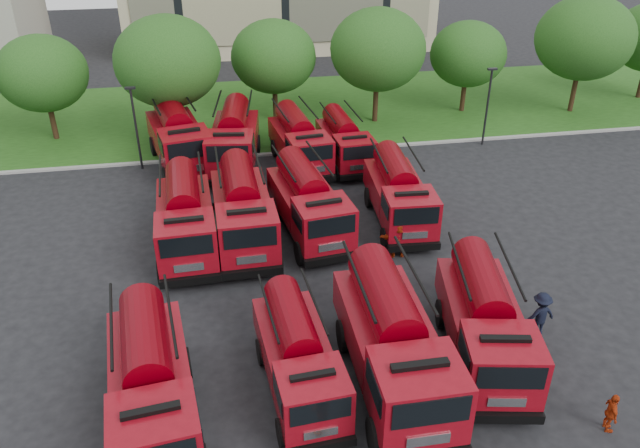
# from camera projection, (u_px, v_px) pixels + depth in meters

# --- Properties ---
(ground) EXTENTS (140.00, 140.00, 0.00)m
(ground) POSITION_uv_depth(u_px,v_px,m) (370.00, 327.00, 24.89)
(ground) COLOR black
(ground) RESTS_ON ground
(lawn) EXTENTS (70.00, 16.00, 0.12)m
(lawn) POSITION_uv_depth(u_px,v_px,m) (286.00, 110.00, 47.10)
(lawn) COLOR #1C4512
(lawn) RESTS_ON ground
(curb) EXTENTS (70.00, 0.30, 0.14)m
(curb) POSITION_uv_depth(u_px,v_px,m) (302.00, 152.00, 40.17)
(curb) COLOR gray
(curb) RESTS_ON ground
(tree_1) EXTENTS (5.71, 5.71, 6.98)m
(tree_1) POSITION_uv_depth(u_px,v_px,m) (42.00, 73.00, 39.86)
(tree_1) COLOR #382314
(tree_1) RESTS_ON ground
(tree_2) EXTENTS (6.72, 6.72, 8.22)m
(tree_2) POSITION_uv_depth(u_px,v_px,m) (168.00, 61.00, 39.41)
(tree_2) COLOR #382314
(tree_2) RESTS_ON ground
(tree_3) EXTENTS (5.88, 5.88, 7.19)m
(tree_3) POSITION_uv_depth(u_px,v_px,m) (274.00, 57.00, 42.95)
(tree_3) COLOR #382314
(tree_3) RESTS_ON ground
(tree_4) EXTENTS (6.55, 6.55, 8.01)m
(tree_4) POSITION_uv_depth(u_px,v_px,m) (378.00, 50.00, 42.47)
(tree_4) COLOR #382314
(tree_4) RESTS_ON ground
(tree_5) EXTENTS (5.46, 5.46, 6.68)m
(tree_5) POSITION_uv_depth(u_px,v_px,m) (468.00, 54.00, 44.83)
(tree_5) COLOR #382314
(tree_5) RESTS_ON ground
(tree_6) EXTENTS (6.89, 6.89, 8.42)m
(tree_6) POSITION_uv_depth(u_px,v_px,m) (585.00, 38.00, 44.21)
(tree_6) COLOR #382314
(tree_6) RESTS_ON ground
(lamp_post_0) EXTENTS (0.60, 0.25, 5.11)m
(lamp_post_0) POSITION_uv_depth(u_px,v_px,m) (135.00, 124.00, 36.64)
(lamp_post_0) COLOR black
(lamp_post_0) RESTS_ON ground
(lamp_post_1) EXTENTS (0.60, 0.25, 5.11)m
(lamp_post_1) POSITION_uv_depth(u_px,v_px,m) (488.00, 102.00, 40.01)
(lamp_post_1) COLOR black
(lamp_post_1) RESTS_ON ground
(fire_truck_0) EXTENTS (3.38, 7.57, 3.33)m
(fire_truck_0) POSITION_uv_depth(u_px,v_px,m) (151.00, 383.00, 19.84)
(fire_truck_0) COLOR black
(fire_truck_0) RESTS_ON ground
(fire_truck_1) EXTENTS (2.71, 6.53, 2.91)m
(fire_truck_1) POSITION_uv_depth(u_px,v_px,m) (298.00, 356.00, 21.26)
(fire_truck_1) COLOR black
(fire_truck_1) RESTS_ON ground
(fire_truck_2) EXTENTS (2.98, 8.00, 3.63)m
(fire_truck_2) POSITION_uv_depth(u_px,v_px,m) (393.00, 341.00, 21.36)
(fire_truck_2) COLOR black
(fire_truck_2) RESTS_ON ground
(fire_truck_3) EXTENTS (3.84, 7.61, 3.31)m
(fire_truck_3) POSITION_uv_depth(u_px,v_px,m) (485.00, 321.00, 22.59)
(fire_truck_3) COLOR black
(fire_truck_3) RESTS_ON ground
(fire_truck_4) EXTENTS (2.99, 7.58, 3.41)m
(fire_truck_4) POSITION_uv_depth(u_px,v_px,m) (185.00, 217.00, 29.20)
(fire_truck_4) COLOR black
(fire_truck_4) RESTS_ON ground
(fire_truck_5) EXTENTS (2.98, 7.77, 3.51)m
(fire_truck_5) POSITION_uv_depth(u_px,v_px,m) (243.00, 209.00, 29.77)
(fire_truck_5) COLOR black
(fire_truck_5) RESTS_ON ground
(fire_truck_6) EXTENTS (3.48, 7.67, 3.37)m
(fire_truck_6) POSITION_uv_depth(u_px,v_px,m) (308.00, 202.00, 30.58)
(fire_truck_6) COLOR black
(fire_truck_6) RESTS_ON ground
(fire_truck_7) EXTENTS (2.98, 7.27, 3.24)m
(fire_truck_7) POSITION_uv_depth(u_px,v_px,m) (399.00, 193.00, 31.56)
(fire_truck_7) COLOR black
(fire_truck_7) RESTS_ON ground
(fire_truck_8) EXTENTS (4.27, 8.40, 3.65)m
(fire_truck_8) POSITION_uv_depth(u_px,v_px,m) (178.00, 137.00, 37.71)
(fire_truck_8) COLOR black
(fire_truck_8) RESTS_ON ground
(fire_truck_9) EXTENTS (3.69, 8.04, 3.53)m
(fire_truck_9) POSITION_uv_depth(u_px,v_px,m) (234.00, 139.00, 37.59)
(fire_truck_9) COLOR black
(fire_truck_9) RESTS_ON ground
(fire_truck_10) EXTENTS (3.21, 7.26, 3.20)m
(fire_truck_10) POSITION_uv_depth(u_px,v_px,m) (299.00, 141.00, 37.74)
(fire_truck_10) COLOR black
(fire_truck_10) RESTS_ON ground
(fire_truck_11) EXTENTS (2.68, 6.56, 2.93)m
(fire_truck_11) POSITION_uv_depth(u_px,v_px,m) (344.00, 141.00, 38.07)
(fire_truck_11) COLOR black
(fire_truck_11) RESTS_ON ground
(firefighter_2) EXTENTS (0.71, 0.97, 1.49)m
(firefighter_2) POSITION_uv_depth(u_px,v_px,m) (606.00, 429.00, 20.34)
(firefighter_2) COLOR #A62D0C
(firefighter_2) RESTS_ON ground
(firefighter_3) EXTENTS (1.31, 0.76, 1.95)m
(firefighter_3) POSITION_uv_depth(u_px,v_px,m) (536.00, 334.00, 24.50)
(firefighter_3) COLOR black
(firefighter_3) RESTS_ON ground
(firefighter_4) EXTENTS (0.86, 0.83, 1.48)m
(firefighter_4) POSITION_uv_depth(u_px,v_px,m) (296.00, 328.00, 24.82)
(firefighter_4) COLOR black
(firefighter_4) RESTS_ON ground
(firefighter_5) EXTENTS (1.76, 0.88, 1.84)m
(firefighter_5) POSITION_uv_depth(u_px,v_px,m) (397.00, 256.00, 29.48)
(firefighter_5) COLOR #A62D0C
(firefighter_5) RESTS_ON ground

